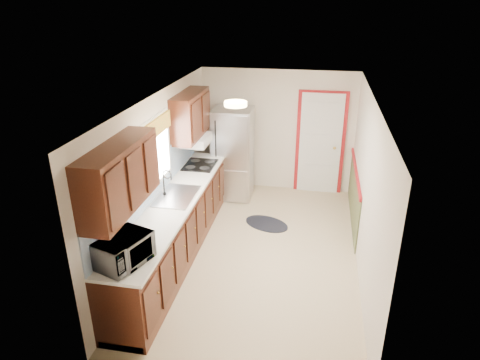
% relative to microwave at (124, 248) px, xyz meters
% --- Properties ---
extents(room_shell, '(3.20, 5.20, 2.52)m').
position_rel_microwave_xyz_m(room_shell, '(1.20, 1.95, 0.06)').
color(room_shell, beige).
rests_on(room_shell, ground).
extents(kitchen_run, '(0.63, 4.00, 2.20)m').
position_rel_microwave_xyz_m(kitchen_run, '(-0.04, 1.66, -0.33)').
color(kitchen_run, '#38160C').
rests_on(kitchen_run, ground).
extents(back_wall_trim, '(1.12, 2.30, 2.08)m').
position_rel_microwave_xyz_m(back_wall_trim, '(2.19, 4.16, -0.25)').
color(back_wall_trim, maroon).
rests_on(back_wall_trim, ground).
extents(ceiling_fixture, '(0.30, 0.30, 0.06)m').
position_rel_microwave_xyz_m(ceiling_fixture, '(0.90, 1.75, 1.22)').
color(ceiling_fixture, '#FFD88C').
rests_on(ceiling_fixture, room_shell).
extents(microwave, '(0.50, 0.67, 0.40)m').
position_rel_microwave_xyz_m(microwave, '(0.00, 0.00, 0.00)').
color(microwave, white).
rests_on(microwave, kitchen_run).
extents(refrigerator, '(0.75, 0.74, 1.75)m').
position_rel_microwave_xyz_m(refrigerator, '(0.42, 3.89, -0.26)').
color(refrigerator, '#B7B7BC').
rests_on(refrigerator, ground).
extents(rug, '(0.94, 0.80, 0.01)m').
position_rel_microwave_xyz_m(rug, '(1.23, 2.84, -1.13)').
color(rug, black).
rests_on(rug, ground).
extents(cooktop, '(0.52, 0.62, 0.02)m').
position_rel_microwave_xyz_m(cooktop, '(0.01, 3.02, -0.19)').
color(cooktop, black).
rests_on(cooktop, kitchen_run).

